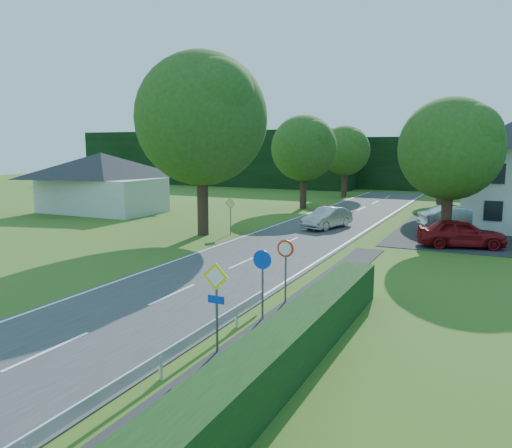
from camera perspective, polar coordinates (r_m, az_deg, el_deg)
The scene contains 24 objects.
road at distance 26.49m, azimuth 0.50°, elevation -3.55°, with size 7.00×80.00×0.04m, color #363638.
parking_pad at distance 36.89m, azimuth 26.88°, elevation -0.99°, with size 14.00×16.00×0.04m, color black.
line_edge_left at distance 27.99m, azimuth -5.54°, elevation -2.86°, with size 0.12×80.00×0.01m, color white.
line_edge_right at distance 25.31m, azimuth 7.19°, elevation -4.14°, with size 0.12×80.00×0.01m, color white.
line_centre at distance 26.49m, azimuth 0.50°, elevation -3.49°, with size 0.12×80.00×0.01m, color white, non-canonical shape.
tree_main at distance 32.27m, azimuth -6.21°, elevation 8.99°, with size 9.40×9.40×11.64m, color #244715, non-canonical shape.
tree_left_far at distance 46.30m, azimuth 5.46°, elevation 7.04°, with size 7.00×7.00×8.58m, color #244715, non-canonical shape.
tree_right_far at distance 45.62m, azimuth 20.76°, elevation 6.81°, with size 7.40×7.40×9.09m, color #244715, non-canonical shape.
tree_left_back at distance 57.58m, azimuth 10.09°, elevation 7.03°, with size 6.60×6.60×8.07m, color #244715, non-canonical shape.
tree_right_back at distance 53.70m, azimuth 20.41°, elevation 6.22°, with size 6.20×6.20×7.56m, color #244715, non-canonical shape.
tree_right_mid at distance 31.56m, azimuth 21.19°, elevation 5.68°, with size 7.00×7.00×8.58m, color #244715, non-canonical shape.
treeline_left at distance 76.19m, azimuth -5.20°, elevation 7.50°, with size 44.00×6.00×8.00m, color black.
treeline_right at distance 69.53m, azimuth 23.30°, elevation 6.29°, with size 30.00×5.00×7.00m, color black.
bungalow_left at distance 45.68m, azimuth -17.22°, elevation 4.68°, with size 11.00×6.50×5.20m.
streetlight at distance 33.58m, azimuth 20.74°, elevation 6.15°, with size 2.03×0.18×8.00m.
sign_priority_right at distance 13.79m, azimuth -4.58°, elevation -7.61°, with size 0.78×0.09×2.59m.
sign_roundabout at distance 16.39m, azimuth 0.73°, elevation -5.37°, with size 0.64×0.08×2.37m.
sign_speed_limit at distance 18.15m, azimuth 3.38°, elevation -3.68°, with size 0.64×0.11×2.37m.
sign_priority_left at distance 32.60m, azimuth -2.94°, elevation 1.80°, with size 0.78×0.09×2.44m.
moving_car at distance 35.28m, azimuth 8.15°, elevation 0.70°, with size 1.54×4.41×1.45m, color #A5A5AA.
motorcycle at distance 40.83m, azimuth 8.06°, elevation 1.47°, with size 0.65×1.88×0.99m, color black.
parked_car_red at distance 30.58m, azimuth 22.38°, elevation -0.96°, with size 1.92×4.77×1.63m, color maroon.
parked_car_silver_a at distance 36.39m, azimuth 22.19°, elevation 0.58°, with size 1.81×5.18×1.71m, color silver.
parasol at distance 37.36m, azimuth 26.36°, elevation 0.50°, with size 1.84×1.88×1.69m, color #A40D0F.
Camera 1 is at (10.99, -3.43, 5.69)m, focal length 35.00 mm.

